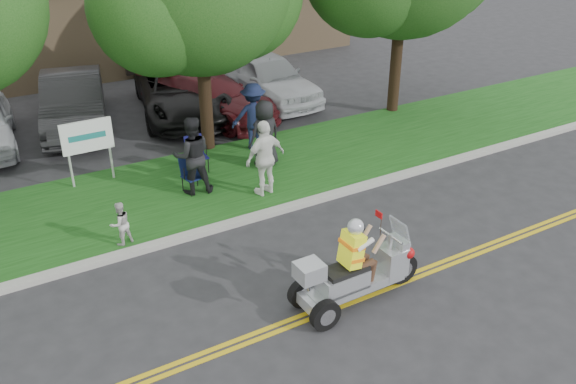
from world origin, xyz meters
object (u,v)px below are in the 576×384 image
lawn_chair_b (196,151)px  spectator_adult_right (265,158)px  lawn_chair_a (191,170)px  spectator_adult_mid (192,155)px  parked_car_far_right (266,77)px  parked_car_left (74,102)px  parked_car_mid (181,90)px  trike_scooter (354,274)px  parked_car_right (209,97)px

lawn_chair_b → spectator_adult_right: (0.93, -2.09, 0.41)m
lawn_chair_a → spectator_adult_mid: 0.46m
spectator_adult_right → parked_car_far_right: 7.15m
spectator_adult_mid → parked_car_far_right: bearing=-119.8°
parked_car_left → lawn_chair_a: bearing=-63.4°
parked_car_left → parked_car_far_right: parked_car_far_right is taller
spectator_adult_right → parked_car_mid: 6.58m
trike_scooter → lawn_chair_a: trike_scooter is taller
trike_scooter → spectator_adult_right: (0.58, 4.43, 0.43)m
parked_car_mid → parked_car_right: size_ratio=1.16×
spectator_adult_mid → parked_car_far_right: (4.91, 5.32, -0.23)m
lawn_chair_a → parked_car_left: 6.10m
parked_car_left → parked_car_far_right: bearing=6.8°
lawn_chair_b → parked_car_far_right: size_ratio=0.19×
spectator_adult_mid → spectator_adult_right: size_ratio=1.03×
parked_car_mid → parked_car_far_right: bearing=7.3°
parked_car_right → spectator_adult_mid: bearing=-141.7°
parked_car_left → lawn_chair_b: bearing=-55.0°
parked_car_far_right → spectator_adult_mid: bearing=-135.9°
lawn_chair_b → parked_car_left: size_ratio=0.18×
lawn_chair_a → spectator_adult_right: bearing=-46.2°
spectator_adult_right → parked_car_right: (1.04, 5.64, -0.33)m
parked_car_far_right → parked_car_left: bearing=170.1°
lawn_chair_a → spectator_adult_right: spectator_adult_right is taller
trike_scooter → parked_car_left: 11.67m
spectator_adult_mid → parked_car_right: size_ratio=0.39×
lawn_chair_a → parked_car_far_right: 7.16m
spectator_adult_mid → parked_car_mid: (1.91, 5.61, -0.28)m
parked_car_right → parked_car_far_right: bearing=-9.1°
trike_scooter → parked_car_far_right: bearing=68.8°
lawn_chair_a → lawn_chair_b: bearing=51.4°
spectator_adult_mid → parked_car_left: spectator_adult_mid is taller
spectator_adult_mid → spectator_adult_right: spectator_adult_mid is taller
spectator_adult_mid → parked_car_right: spectator_adult_mid is taller
lawn_chair_a → lawn_chair_b: size_ratio=1.00×
trike_scooter → lawn_chair_b: size_ratio=2.89×
lawn_chair_a → parked_car_far_right: (4.92, 5.20, 0.21)m
spectator_adult_right → parked_car_mid: spectator_adult_right is taller
lawn_chair_a → parked_car_far_right: bearing=36.2°
parked_car_left → parked_car_far_right: size_ratio=1.03×
lawn_chair_b → parked_car_far_right: parked_car_far_right is taller
spectator_adult_right → parked_car_left: spectator_adult_right is taller
lawn_chair_b → lawn_chair_a: bearing=-117.1°
parked_car_right → trike_scooter: bearing=-122.7°
trike_scooter → lawn_chair_b: 6.53m
lawn_chair_b → parked_car_far_right: (4.37, 4.18, 0.21)m
lawn_chair_b → spectator_adult_mid: spectator_adult_mid is taller
lawn_chair_a → parked_car_mid: 5.82m
lawn_chair_a → lawn_chair_b: (0.55, 1.02, -0.00)m
trike_scooter → parked_car_left: trike_scooter is taller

